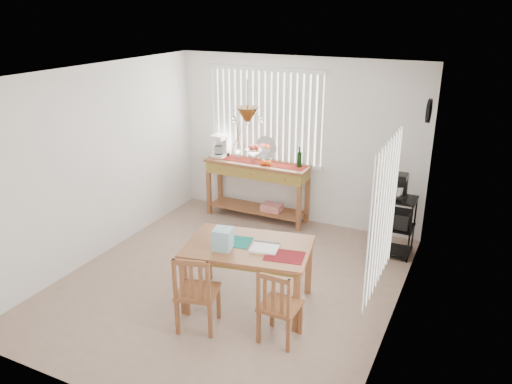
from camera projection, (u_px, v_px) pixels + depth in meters
The scene contains 10 objects.
ground at pixel (230, 282), 6.34m from camera, with size 4.00×4.50×0.01m, color tan.
room_shell at pixel (228, 154), 5.75m from camera, with size 4.20×4.70×2.70m.
sideboard at pixel (258, 176), 7.99m from camera, with size 1.70×0.48×0.96m.
sideboard_items at pixel (242, 151), 7.99m from camera, with size 1.62×0.41×0.73m.
wire_cart at pixel (396, 220), 6.87m from camera, with size 0.50×0.40×0.85m.
cart_items at pixel (399, 186), 6.71m from camera, with size 0.20×0.24×0.35m.
dining_table at pixel (248, 252), 5.67m from camera, with size 1.54×1.14×0.75m.
table_items at pixel (234, 241), 5.53m from camera, with size 1.14×0.51×0.24m.
chair_left at pixel (196, 293), 5.28m from camera, with size 0.52×0.52×0.91m.
chair_right at pixel (279, 306), 5.09m from camera, with size 0.39×0.39×0.84m.
Camera 1 is at (2.69, -4.84, 3.31)m, focal length 35.00 mm.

